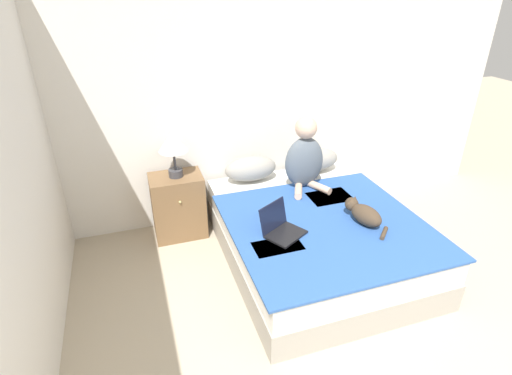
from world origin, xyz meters
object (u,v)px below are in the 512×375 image
object	(u,v)px
pillow_near	(251,168)
person_sitting	(305,158)
pillow_far	(314,160)
nightstand	(178,206)
table_lamp	(173,144)
bed	(315,236)
cat_tabby	(364,213)
laptop_open	(281,228)

from	to	relation	value
pillow_near	person_sitting	size ratio (longest dim) A/B	0.76
pillow_far	nightstand	world-z (taller)	pillow_far
person_sitting	table_lamp	size ratio (longest dim) A/B	1.57
bed	table_lamp	bearing A→B (deg)	144.14
person_sitting	cat_tabby	distance (m)	0.82
table_lamp	pillow_far	bearing A→B (deg)	0.76
bed	pillow_near	size ratio (longest dim) A/B	3.68
bed	table_lamp	distance (m)	1.54
laptop_open	cat_tabby	bearing A→B (deg)	-35.24
laptop_open	table_lamp	xyz separation A→B (m)	(-0.68, 0.99, 0.43)
bed	table_lamp	xyz separation A→B (m)	(-1.10, 0.80, 0.73)
bed	nightstand	xyz separation A→B (m)	(-1.11, 0.80, 0.08)
bed	cat_tabby	distance (m)	0.51
cat_tabby	bed	bearing A→B (deg)	34.15
pillow_near	person_sitting	xyz separation A→B (m)	(0.45, -0.30, 0.18)
person_sitting	cat_tabby	size ratio (longest dim) A/B	1.44
table_lamp	person_sitting	bearing A→B (deg)	-13.36
laptop_open	pillow_near	bearing A→B (deg)	56.17
pillow_far	person_sitting	bearing A→B (deg)	-130.44
pillow_near	laptop_open	distance (m)	1.01
person_sitting	pillow_far	bearing A→B (deg)	49.56
nightstand	table_lamp	world-z (taller)	table_lamp
pillow_far	table_lamp	size ratio (longest dim) A/B	1.19
nightstand	cat_tabby	bearing A→B (deg)	-36.95
pillow_far	cat_tabby	distance (m)	1.07
cat_tabby	laptop_open	bearing A→B (deg)	70.12
pillow_near	pillow_far	size ratio (longest dim) A/B	1.00
person_sitting	nightstand	size ratio (longest dim) A/B	1.08
pillow_near	cat_tabby	bearing A→B (deg)	-58.86
nightstand	table_lamp	distance (m)	0.65
nightstand	person_sitting	bearing A→B (deg)	-13.41
cat_tabby	laptop_open	size ratio (longest dim) A/B	1.23
person_sitting	laptop_open	size ratio (longest dim) A/B	1.77
pillow_near	table_lamp	bearing A→B (deg)	-178.53
pillow_far	table_lamp	xyz separation A→B (m)	(-1.45, -0.02, 0.36)
cat_tabby	laptop_open	xyz separation A→B (m)	(-0.71, 0.06, -0.03)
bed	pillow_far	world-z (taller)	pillow_far
bed	pillow_far	bearing A→B (deg)	66.60
laptop_open	table_lamp	world-z (taller)	table_lamp
pillow_near	nightstand	bearing A→B (deg)	-178.77
laptop_open	nightstand	bearing A→B (deg)	94.69
laptop_open	nightstand	xyz separation A→B (m)	(-0.69, 0.99, -0.22)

